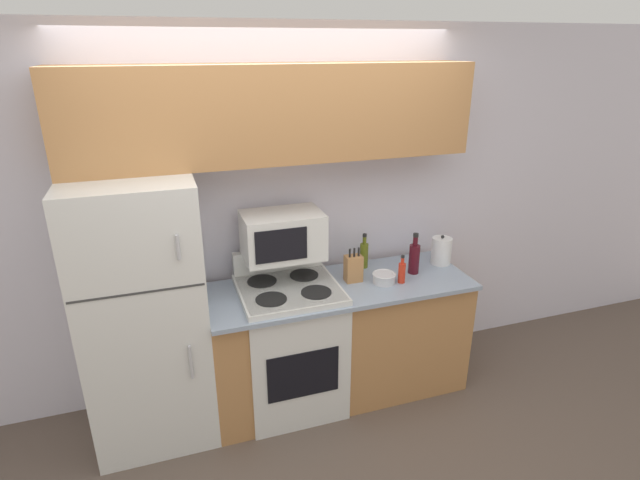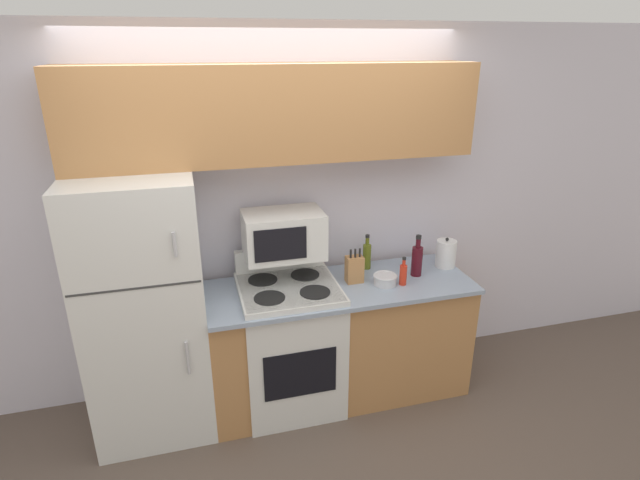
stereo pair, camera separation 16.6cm
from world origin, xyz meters
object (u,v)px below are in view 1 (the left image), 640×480
(bottle_wine_red, at_px, (414,258))
(bottle_hot_sauce, at_px, (402,272))
(refrigerator, at_px, (145,314))
(microwave, at_px, (282,235))
(kettle, at_px, (441,251))
(stove, at_px, (290,344))
(knife_block, at_px, (353,268))
(bottle_olive_oil, at_px, (364,254))
(bowl, at_px, (384,278))

(bottle_wine_red, bearing_deg, bottle_hot_sauce, -143.62)
(refrigerator, xyz_separation_m, microwave, (0.91, 0.09, 0.38))
(refrigerator, relative_size, kettle, 7.66)
(stove, bearing_deg, knife_block, 2.62)
(bottle_wine_red, xyz_separation_m, kettle, (0.27, 0.08, -0.02))
(bottle_olive_oil, bearing_deg, kettle, -11.79)
(stove, height_order, bottle_hot_sauce, bottle_hot_sauce)
(microwave, relative_size, knife_block, 2.12)
(bottle_wine_red, bearing_deg, bowl, -163.18)
(bottle_olive_oil, distance_m, kettle, 0.58)
(bottle_hot_sauce, bearing_deg, refrigerator, 175.23)
(bottle_wine_red, height_order, kettle, bottle_wine_red)
(refrigerator, relative_size, microwave, 3.30)
(microwave, relative_size, bowl, 3.19)
(stove, bearing_deg, bottle_hot_sauce, -7.83)
(refrigerator, bearing_deg, bottle_olive_oil, 6.49)
(stove, height_order, bottle_olive_oil, bottle_olive_oil)
(knife_block, bearing_deg, bowl, -27.22)
(refrigerator, relative_size, bottle_wine_red, 5.72)
(bottle_wine_red, height_order, bottle_olive_oil, bottle_wine_red)
(stove, distance_m, kettle, 1.30)
(refrigerator, height_order, knife_block, refrigerator)
(refrigerator, distance_m, bowl, 1.56)
(bowl, distance_m, kettle, 0.57)
(microwave, distance_m, bottle_hot_sauce, 0.85)
(bottle_wine_red, bearing_deg, stove, -179.62)
(microwave, relative_size, bottle_hot_sauce, 2.61)
(stove, height_order, bowl, stove)
(microwave, xyz_separation_m, kettle, (1.19, -0.04, -0.26))
(microwave, relative_size, bottle_wine_red, 1.74)
(knife_block, bearing_deg, kettle, 5.30)
(bowl, distance_m, bottle_wine_red, 0.29)
(bottle_wine_red, distance_m, kettle, 0.28)
(bottle_wine_red, distance_m, bottle_hot_sauce, 0.19)
(knife_block, height_order, bottle_hot_sauce, knife_block)
(refrigerator, height_order, bowl, refrigerator)
(stove, bearing_deg, microwave, 89.05)
(knife_block, xyz_separation_m, bottle_olive_oil, (0.16, 0.19, 0.01))
(bowl, relative_size, bottle_hot_sauce, 0.82)
(knife_block, distance_m, bottle_olive_oil, 0.25)
(bottle_hot_sauce, bearing_deg, bottle_wine_red, 36.38)
(stove, bearing_deg, bottle_olive_oil, 18.33)
(microwave, distance_m, bowl, 0.75)
(microwave, distance_m, bottle_wine_red, 0.96)
(bowl, relative_size, bottle_olive_oil, 0.63)
(knife_block, height_order, bowl, knife_block)
(bowl, xyz_separation_m, bottle_olive_oil, (-0.03, 0.28, 0.06))
(refrigerator, distance_m, kettle, 2.10)
(bowl, bearing_deg, refrigerator, 176.00)
(bottle_hot_sauce, bearing_deg, knife_block, 157.25)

